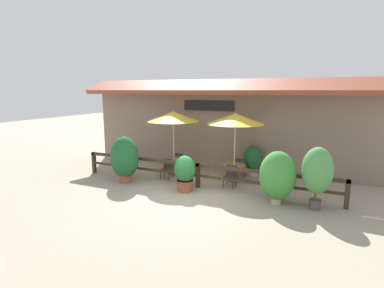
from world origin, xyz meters
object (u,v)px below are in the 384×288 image
object	(u,v)px
dining_table_near	(174,162)
chair_middle_wallside	(240,166)
dining_table_middle	(234,168)
potted_plant_broad_leaf	(277,176)
potted_plant_entrance_palm	(253,160)
potted_plant_tall_tropical	(317,172)
chair_near_streetside	(167,168)
potted_plant_corner_fern	(185,172)
chair_middle_streetside	(230,175)
patio_umbrella_near	(173,117)
chair_near_wallside	(180,161)
potted_plant_small_flowering	(125,158)
patio_umbrella_middle	(235,119)

from	to	relation	value
dining_table_near	chair_middle_wallside	xyz separation A→B (m)	(2.80, 0.82, -0.11)
dining_table_middle	potted_plant_broad_leaf	world-z (taller)	potted_plant_broad_leaf
dining_table_near	potted_plant_entrance_palm	bearing A→B (deg)	20.27
potted_plant_tall_tropical	potted_plant_broad_leaf	world-z (taller)	potted_plant_tall_tropical
chair_near_streetside	potted_plant_corner_fern	bearing A→B (deg)	-46.09
chair_middle_streetside	potted_plant_tall_tropical	world-z (taller)	potted_plant_tall_tropical
patio_umbrella_near	chair_middle_wallside	xyz separation A→B (m)	(2.80, 0.82, -2.12)
potted_plant_tall_tropical	potted_plant_broad_leaf	size ratio (longest dim) A/B	1.13
potted_plant_broad_leaf	dining_table_middle	bearing A→B (deg)	137.18
chair_near_streetside	potted_plant_entrance_palm	xyz separation A→B (m)	(3.23, 1.92, 0.25)
chair_near_wallside	potted_plant_entrance_palm	bearing A→B (deg)	-170.93
chair_middle_streetside	potted_plant_small_flowering	world-z (taller)	potted_plant_small_flowering
patio_umbrella_middle	chair_middle_wallside	xyz separation A→B (m)	(0.04, 0.73, -2.12)
potted_plant_small_flowering	chair_near_streetside	bearing A→B (deg)	41.86
dining_table_near	potted_plant_small_flowering	xyz separation A→B (m)	(-1.26, -1.87, 0.43)
dining_table_near	potted_plant_entrance_palm	xyz separation A→B (m)	(3.27, 1.21, 0.14)
dining_table_middle	potted_plant_tall_tropical	world-z (taller)	potted_plant_tall_tropical
dining_table_middle	potted_plant_broad_leaf	size ratio (longest dim) A/B	0.53
dining_table_middle	potted_plant_entrance_palm	distance (m)	1.24
chair_middle_wallside	potted_plant_tall_tropical	size ratio (longest dim) A/B	0.42
patio_umbrella_middle	potted_plant_small_flowering	bearing A→B (deg)	-154.00
potted_plant_tall_tropical	potted_plant_small_flowering	world-z (taller)	potted_plant_tall_tropical
potted_plant_small_flowering	potted_plant_corner_fern	distance (m)	2.71
chair_near_streetside	potted_plant_broad_leaf	xyz separation A→B (m)	(4.71, -1.05, 0.49)
chair_near_wallside	chair_middle_streetside	size ratio (longest dim) A/B	1.00
chair_middle_streetside	potted_plant_entrance_palm	distance (m)	1.92
chair_near_streetside	potted_plant_broad_leaf	distance (m)	4.85
dining_table_middle	potted_plant_tall_tropical	bearing A→B (deg)	-30.27
dining_table_near	potted_plant_entrance_palm	size ratio (longest dim) A/B	0.71
chair_middle_wallside	potted_plant_broad_leaf	distance (m)	3.27
dining_table_middle	chair_near_wallside	bearing A→B (deg)	167.39
potted_plant_tall_tropical	potted_plant_broad_leaf	bearing A→B (deg)	179.67
potted_plant_entrance_palm	potted_plant_corner_fern	bearing A→B (deg)	-120.78
chair_middle_streetside	chair_middle_wallside	world-z (taller)	same
dining_table_middle	potted_plant_tall_tropical	distance (m)	3.74
chair_middle_streetside	potted_plant_small_flowering	size ratio (longest dim) A/B	0.44
potted_plant_small_flowering	potted_plant_broad_leaf	size ratio (longest dim) A/B	1.06
patio_umbrella_near	potted_plant_corner_fern	xyz separation A→B (m)	(1.44, -1.86, -1.87)
patio_umbrella_middle	potted_plant_entrance_palm	xyz separation A→B (m)	(0.51, 1.12, -1.88)
dining_table_middle	potted_plant_corner_fern	xyz separation A→B (m)	(-1.32, -1.95, 0.15)
dining_table_near	potted_plant_corner_fern	world-z (taller)	potted_plant_corner_fern
chair_near_wallside	chair_middle_streetside	world-z (taller)	same
chair_near_wallside	potted_plant_corner_fern	distance (m)	2.97
patio_umbrella_near	potted_plant_entrance_palm	bearing A→B (deg)	20.27
chair_near_streetside	potted_plant_tall_tropical	size ratio (longest dim) A/B	0.42
potted_plant_corner_fern	dining_table_middle	bearing A→B (deg)	55.96
dining_table_near	potted_plant_entrance_palm	world-z (taller)	potted_plant_entrance_palm
potted_plant_entrance_palm	chair_middle_wallside	bearing A→B (deg)	-140.39
potted_plant_small_flowering	potted_plant_broad_leaf	xyz separation A→B (m)	(6.01, 0.11, -0.05)
patio_umbrella_middle	potted_plant_entrance_palm	size ratio (longest dim) A/B	2.14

